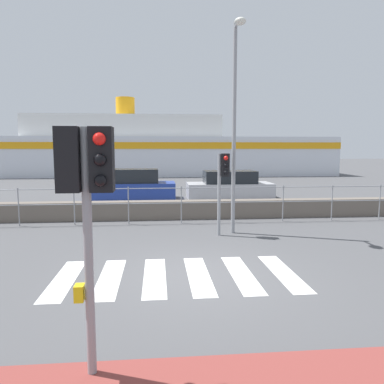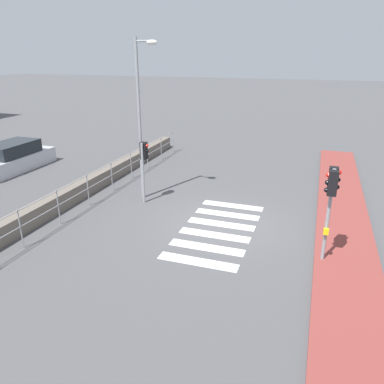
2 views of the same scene
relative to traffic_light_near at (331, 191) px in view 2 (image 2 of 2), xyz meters
name	(u,v)px [view 2 (image 2 of 2)]	position (x,y,z in m)	size (l,w,h in m)	color
ground_plane	(221,224)	(1.57, 3.42, -2.22)	(160.00, 160.00, 0.00)	#4C4C4F
sidewalk_brick	(345,240)	(1.57, -0.68, -2.16)	(24.00, 1.80, 0.12)	brown
crosswalk	(218,229)	(1.12, 3.42, -2.21)	(4.95, 2.40, 0.01)	silver
seawall	(70,195)	(1.57, 9.71, -1.88)	(20.21, 0.55, 0.67)	#6B6056
harbor_fence	(88,185)	(1.57, 8.84, -1.37)	(18.23, 0.04, 1.30)	gray
traffic_light_near	(331,191)	(0.00, 0.00, 0.00)	(0.58, 0.41, 2.84)	gray
traffic_light_far	(144,159)	(2.68, 6.90, -0.41)	(0.34, 0.32, 2.45)	gray
streetlamp	(142,105)	(3.06, 7.05, 1.63)	(0.32, 0.92, 6.26)	gray
parked_car_silver	(13,158)	(4.52, 15.29, -1.61)	(4.44, 1.82, 1.43)	#BCBCC1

